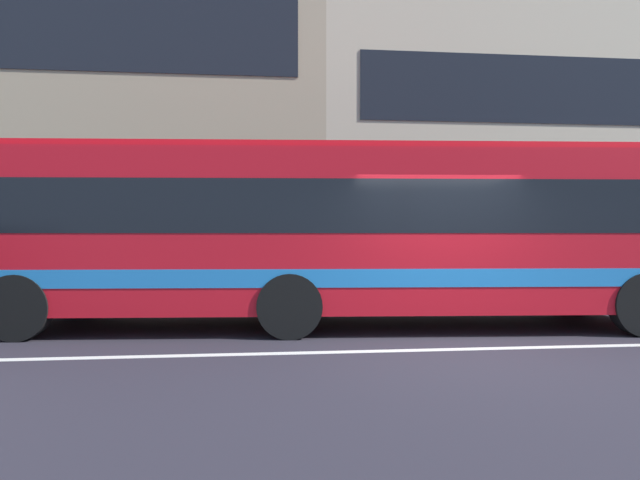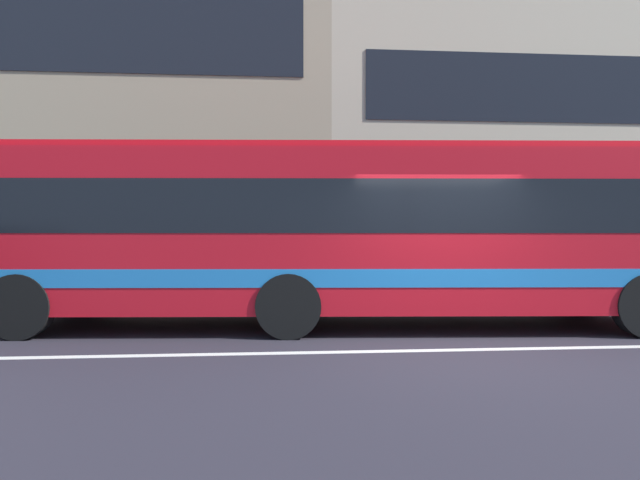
{
  "view_description": "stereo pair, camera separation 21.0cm",
  "coord_description": "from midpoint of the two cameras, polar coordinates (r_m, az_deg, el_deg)",
  "views": [
    {
      "loc": [
        -2.68,
        -7.38,
        1.65
      ],
      "look_at": [
        -1.72,
        1.79,
        1.49
      ],
      "focal_mm": 30.98,
      "sensor_mm": 36.0,
      "label": 1
    },
    {
      "loc": [
        -2.48,
        -7.4,
        1.65
      ],
      "look_at": [
        -1.72,
        1.79,
        1.49
      ],
      "focal_mm": 30.98,
      "sensor_mm": 36.0,
      "label": 2
    }
  ],
  "objects": [
    {
      "name": "ground_plane",
      "position": [
        8.0,
        13.19,
        -10.96
      ],
      "size": [
        160.0,
        160.0,
        0.0
      ],
      "primitive_type": "plane",
      "color": "#2A2630"
    },
    {
      "name": "apartment_block_right",
      "position": [
        26.15,
        27.63,
        8.5
      ],
      "size": [
        25.12,
        11.05,
        10.26
      ],
      "color": "#BDAD91",
      "rests_on": "ground_plane"
    },
    {
      "name": "apartment_block_left",
      "position": [
        23.71,
        -27.77,
        12.33
      ],
      "size": [
        20.7,
        11.05,
        12.74
      ],
      "color": "tan",
      "rests_on": "ground_plane"
    },
    {
      "name": "lane_centre_line",
      "position": [
        8.0,
        13.19,
        -10.93
      ],
      "size": [
        60.0,
        0.16,
        0.01
      ],
      "primitive_type": "cube",
      "color": "silver",
      "rests_on": "ground_plane"
    },
    {
      "name": "transit_bus",
      "position": [
        9.58,
        0.64,
        1.17
      ],
      "size": [
        11.74,
        3.32,
        3.05
      ],
      "color": "red",
      "rests_on": "ground_plane"
    }
  ]
}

